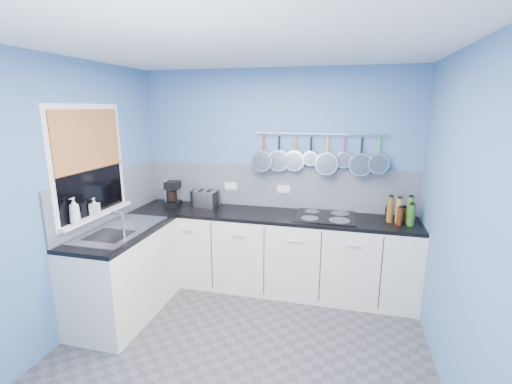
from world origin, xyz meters
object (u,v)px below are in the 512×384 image
at_px(soap_bottle_b, 94,207).
at_px(toaster, 205,199).
at_px(hob, 325,216).
at_px(soap_bottle_a, 74,211).
at_px(paper_towel, 170,193).
at_px(coffee_maker, 172,194).
at_px(canister, 212,202).

bearing_deg(soap_bottle_b, toaster, 56.06).
bearing_deg(hob, toaster, 177.07).
bearing_deg(soap_bottle_a, hob, 30.18).
relative_size(paper_towel, coffee_maker, 0.99).
height_order(canister, hob, canister).
bearing_deg(paper_towel, coffee_maker, -44.16).
relative_size(soap_bottle_b, paper_towel, 0.58).
xyz_separation_m(coffee_maker, toaster, (0.40, 0.07, -0.05)).
height_order(coffee_maker, canister, coffee_maker).
distance_m(soap_bottle_a, canister, 1.55).
distance_m(coffee_maker, canister, 0.50).
bearing_deg(canister, soap_bottle_a, -121.50).
distance_m(soap_bottle_b, paper_towel, 1.07).
height_order(soap_bottle_b, canister, soap_bottle_b).
distance_m(canister, hob, 1.34).
distance_m(toaster, canister, 0.10).
xyz_separation_m(coffee_maker, hob, (1.83, -0.00, -0.14)).
xyz_separation_m(toaster, canister, (0.09, -0.01, -0.04)).
bearing_deg(soap_bottle_a, canister, 58.50).
bearing_deg(coffee_maker, paper_towel, 132.83).
bearing_deg(paper_towel, toaster, 2.29).
height_order(paper_towel, hob, paper_towel).
distance_m(soap_bottle_a, paper_towel, 1.33).
height_order(soap_bottle_a, paper_towel, soap_bottle_a).
bearing_deg(canister, paper_towel, -179.30).
bearing_deg(paper_towel, hob, -1.68).
height_order(soap_bottle_b, coffee_maker, soap_bottle_b).
height_order(soap_bottle_b, toaster, soap_bottle_b).
height_order(paper_towel, canister, paper_towel).
height_order(soap_bottle_b, paper_towel, soap_bottle_b).
relative_size(soap_bottle_b, hob, 0.27).
bearing_deg(paper_towel, soap_bottle_a, -101.25).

